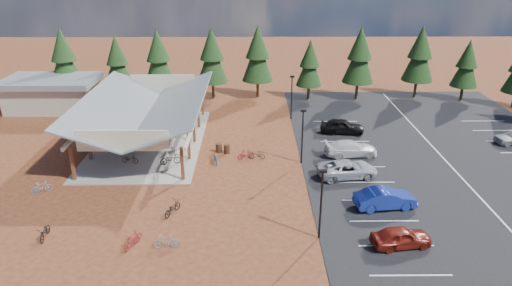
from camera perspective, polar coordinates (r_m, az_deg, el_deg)
name	(u,v)px	position (r m, az deg, el deg)	size (l,w,h in m)	color
ground	(247,173)	(40.28, -1.15, -3.72)	(140.00, 140.00, 0.00)	#5C2518
asphalt_lot	(443,157)	(46.59, 22.29, -1.69)	(27.00, 44.00, 0.04)	black
concrete_pad	(150,142)	(47.79, -13.14, 0.13)	(10.60, 18.60, 0.10)	gray
bike_pavilion	(146,107)	(46.51, -13.55, 4.42)	(11.65, 19.40, 4.97)	#572718
outbuilding	(52,93)	(61.45, -24.10, 5.73)	(11.00, 7.00, 3.90)	#ADA593
lamp_post_0	(321,200)	(30.38, 8.15, -7.02)	(0.50, 0.25, 5.14)	black
lamp_post_1	(302,133)	(41.14, 5.82, 1.29)	(0.50, 0.25, 5.14)	black
lamp_post_2	(292,94)	(52.44, 4.48, 6.08)	(0.50, 0.25, 5.14)	black
trash_bin_0	(219,148)	(44.27, -4.69, -0.62)	(0.60, 0.60, 0.90)	#402516
trash_bin_1	(227,149)	(43.98, -3.66, -0.75)	(0.60, 0.60, 0.90)	#402516
pine_0	(64,57)	(63.60, -22.92, 9.89)	(4.02, 4.02, 9.36)	#382314
pine_1	(117,61)	(62.01, -16.98, 9.79)	(3.57, 3.57, 8.32)	#382314
pine_2	(158,57)	(60.43, -12.12, 10.46)	(3.94, 3.94, 9.17)	#382314
pine_3	(212,56)	(59.77, -5.54, 10.81)	(4.00, 4.00, 9.33)	#382314
pine_4	(258,54)	(60.12, 0.21, 11.06)	(4.06, 4.06, 9.47)	#382314
pine_5	(310,63)	(59.69, 6.73, 9.86)	(3.37, 3.37, 7.86)	#382314
pine_6	(360,55)	(60.74, 12.84, 10.63)	(4.06, 4.06, 9.46)	#382314
pine_7	(420,54)	(63.78, 19.82, 10.42)	(4.06, 4.06, 9.46)	#382314
pine_8	(467,64)	(64.67, 24.85, 8.96)	(3.40, 3.40, 7.92)	#382314
bike_0	(130,159)	(43.20, -15.50, -1.93)	(0.55, 1.59, 0.84)	black
bike_1	(125,149)	(45.20, -16.06, -0.69)	(0.52, 1.84, 1.11)	gray
bike_2	(129,136)	(48.41, -15.64, 0.86)	(0.65, 1.87, 0.98)	navy
bike_3	(132,119)	(53.18, -15.23, 2.91)	(0.49, 1.74, 1.05)	maroon
bike_4	(170,159)	(42.17, -10.67, -1.99)	(0.64, 1.82, 0.96)	black
bike_5	(165,146)	(44.94, -11.35, -0.41)	(0.48, 1.70, 1.02)	#979CA0
bike_6	(173,128)	(49.73, -10.39, 1.82)	(0.54, 1.54, 0.81)	navy
bike_7	(185,121)	(51.60, -8.85, 2.77)	(0.43, 1.52, 0.92)	maroon
bike_8	(45,232)	(34.46, -24.88, -10.05)	(0.65, 1.87, 0.98)	black
bike_9	(42,187)	(40.62, -25.21, -5.05)	(0.47, 1.65, 0.99)	gray
bike_11	(133,239)	(31.60, -15.12, -11.54)	(0.52, 1.84, 1.10)	maroon
bike_12	(172,208)	(34.55, -10.42, -7.99)	(0.66, 1.90, 1.00)	black
bike_13	(167,242)	(30.92, -11.10, -12.02)	(0.49, 1.75, 1.05)	gray
bike_14	(216,158)	(42.09, -5.05, -1.92)	(0.59, 1.70, 0.89)	navy
bike_15	(246,154)	(42.73, -1.32, -1.38)	(0.46, 1.62, 0.97)	maroon
bike_16	(257,155)	(42.68, 0.10, -1.52)	(0.54, 1.54, 0.81)	black
car_0	(401,237)	(31.93, 17.69, -11.13)	(1.60, 3.97, 1.35)	maroon
car_1	(385,199)	(35.92, 15.86, -6.70)	(1.62, 4.66, 1.53)	navy
car_2	(347,169)	(39.97, 11.36, -3.20)	(2.37, 5.15, 1.43)	#B2B3BB
car_3	(351,148)	(44.13, 11.78, -0.68)	(2.03, 5.00, 1.45)	silver
car_4	(342,126)	(49.47, 10.72, 2.07)	(1.84, 4.57, 1.56)	black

